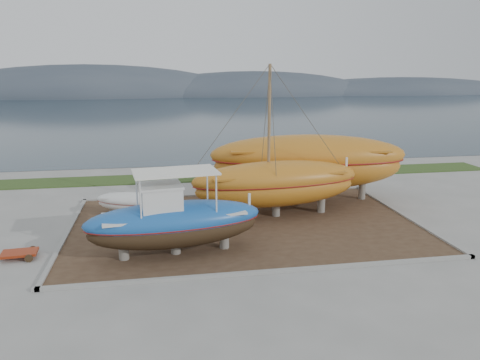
{
  "coord_description": "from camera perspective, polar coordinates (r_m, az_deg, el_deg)",
  "views": [
    {
      "loc": [
        -4.33,
        -19.36,
        8.25
      ],
      "look_at": [
        -0.26,
        4.0,
        2.5
      ],
      "focal_mm": 35.0,
      "sensor_mm": 36.0,
      "label": 1
    }
  ],
  "objects": [
    {
      "name": "mountain_ridge",
      "position": [
        144.66,
        -8.29,
        10.23
      ],
      "size": [
        200.0,
        36.0,
        20.0
      ],
      "primitive_type": null,
      "color": "#333D49",
      "rests_on": "ground"
    },
    {
      "name": "dirt_patch",
      "position": [
        25.14,
        0.59,
        -5.45
      ],
      "size": [
        18.0,
        12.0,
        0.06
      ],
      "primitive_type": "cube",
      "color": "#422D1E",
      "rests_on": "ground"
    },
    {
      "name": "grass_strip",
      "position": [
        36.07,
        -2.73,
        0.46
      ],
      "size": [
        44.0,
        3.0,
        0.08
      ],
      "primitive_type": "cube",
      "color": "#284219",
      "rests_on": "ground"
    },
    {
      "name": "ground",
      "position": [
        21.48,
        2.55,
        -8.96
      ],
      "size": [
        140.0,
        140.0,
        0.0
      ],
      "primitive_type": "plane",
      "color": "gray",
      "rests_on": "ground"
    },
    {
      "name": "blue_caique",
      "position": [
        20.91,
        -7.99,
        -4.02
      ],
      "size": [
        8.13,
        3.44,
        3.8
      ],
      "primitive_type": null,
      "rotation": [
        0.0,
        0.0,
        0.13
      ],
      "color": "#1B59AC",
      "rests_on": "dirt_patch"
    },
    {
      "name": "white_dinghy",
      "position": [
        26.94,
        -12.87,
        -2.97
      ],
      "size": [
        4.61,
        3.05,
        1.3
      ],
      "primitive_type": null,
      "rotation": [
        0.0,
        0.0,
        -0.36
      ],
      "color": "silver",
      "rests_on": "dirt_patch"
    },
    {
      "name": "sea",
      "position": [
        89.84,
        -7.16,
        8.26
      ],
      "size": [
        260.0,
        100.0,
        0.04
      ],
      "primitive_type": null,
      "color": "#1D2E3A",
      "rests_on": "ground"
    },
    {
      "name": "red_trailer",
      "position": [
        23.06,
        -25.28,
        -8.28
      ],
      "size": [
        2.32,
        1.28,
        0.32
      ],
      "primitive_type": null,
      "rotation": [
        0.0,
        0.0,
        0.07
      ],
      "color": "maroon",
      "rests_on": "ground"
    },
    {
      "name": "orange_sailboat",
      "position": [
        25.58,
        4.58,
        4.56
      ],
      "size": [
        9.8,
        3.72,
        8.35
      ],
      "primitive_type": null,
      "rotation": [
        0.0,
        0.0,
        0.09
      ],
      "color": "#AE681A",
      "rests_on": "dirt_patch"
    },
    {
      "name": "orange_bare_hull",
      "position": [
        29.57,
        8.25,
        1.41
      ],
      "size": [
        12.61,
        5.4,
        4.0
      ],
      "primitive_type": null,
      "rotation": [
        0.0,
        0.0,
        -0.15
      ],
      "color": "#AE681A",
      "rests_on": "dirt_patch"
    },
    {
      "name": "curb_frame",
      "position": [
        25.12,
        0.59,
        -5.36
      ],
      "size": [
        18.6,
        12.6,
        0.15
      ],
      "primitive_type": null,
      "color": "gray",
      "rests_on": "ground"
    }
  ]
}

